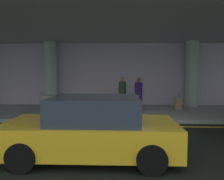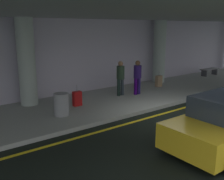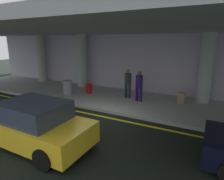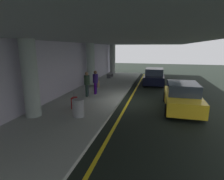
# 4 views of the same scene
# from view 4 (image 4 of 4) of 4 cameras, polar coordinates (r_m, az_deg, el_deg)

# --- Properties ---
(ground_plane) EXTENTS (60.00, 60.00, 0.00)m
(ground_plane) POSITION_cam_4_polar(r_m,az_deg,el_deg) (11.83, 7.76, -3.79)
(ground_plane) COLOR black
(sidewalk) EXTENTS (26.00, 4.20, 0.15)m
(sidewalk) POSITION_cam_4_polar(r_m,az_deg,el_deg) (12.50, -6.50, -2.47)
(sidewalk) COLOR #9CA29A
(sidewalk) RESTS_ON ground
(lane_stripe_yellow) EXTENTS (26.00, 0.14, 0.01)m
(lane_stripe_yellow) POSITION_cam_4_polar(r_m,az_deg,el_deg) (11.89, 5.23, -3.61)
(lane_stripe_yellow) COLOR yellow
(lane_stripe_yellow) RESTS_ON ground
(support_column_left_mid) EXTENTS (0.73, 0.73, 3.65)m
(support_column_left_mid) POSITION_cam_4_polar(r_m,az_deg,el_deg) (9.39, -24.14, 3.17)
(support_column_left_mid) COLOR #9BA9A1
(support_column_left_mid) RESTS_ON sidewalk
(support_column_center) EXTENTS (0.73, 0.73, 3.65)m
(support_column_center) POSITION_cam_4_polar(r_m,az_deg,el_deg) (16.39, -6.69, 7.96)
(support_column_center) COLOR #98A9A1
(support_column_center) RESTS_ON sidewalk
(support_column_right_mid) EXTENTS (0.73, 0.73, 3.65)m
(support_column_right_mid) POSITION_cam_4_polar(r_m,az_deg,el_deg) (24.02, 0.14, 9.63)
(support_column_right_mid) COLOR #9AA199
(support_column_right_mid) RESTS_ON sidewalk
(ceiling_overhang) EXTENTS (28.00, 13.20, 0.30)m
(ceiling_overhang) POSITION_cam_4_polar(r_m,az_deg,el_deg) (11.90, -4.65, 15.64)
(ceiling_overhang) COLOR gray
(ceiling_overhang) RESTS_ON support_column_far_left
(terminal_back_wall) EXTENTS (26.00, 0.30, 3.80)m
(terminal_back_wall) POSITION_cam_4_polar(r_m,az_deg,el_deg) (13.11, -16.01, 5.96)
(terminal_back_wall) COLOR #B3ADC1
(terminal_back_wall) RESTS_ON ground
(car_black) EXTENTS (4.10, 1.92, 1.50)m
(car_black) POSITION_cam_4_polar(r_m,az_deg,el_deg) (17.89, 13.00, 4.06)
(car_black) COLOR black
(car_black) RESTS_ON ground
(car_yellow_taxi) EXTENTS (4.10, 1.92, 1.50)m
(car_yellow_taxi) POSITION_cam_4_polar(r_m,az_deg,el_deg) (10.97, 21.03, -2.03)
(car_yellow_taxi) COLOR yellow
(car_yellow_taxi) RESTS_ON ground
(traveler_with_luggage) EXTENTS (0.38, 0.38, 1.68)m
(traveler_with_luggage) POSITION_cam_4_polar(r_m,az_deg,el_deg) (13.09, -5.20, 2.92)
(traveler_with_luggage) COLOR #2A0254
(traveler_with_luggage) RESTS_ON sidewalk
(person_waiting_for_ride) EXTENTS (0.38, 0.38, 1.68)m
(person_waiting_for_ride) POSITION_cam_4_polar(r_m,az_deg,el_deg) (12.47, -7.83, 2.34)
(person_waiting_for_ride) COLOR black
(person_waiting_for_ride) RESTS_ON sidewalk
(suitcase_upright_primary) EXTENTS (0.36, 0.22, 0.90)m
(suitcase_upright_primary) POSITION_cam_4_polar(r_m,az_deg,el_deg) (10.25, -11.66, -3.91)
(suitcase_upright_primary) COLOR #A11011
(suitcase_upright_primary) RESTS_ON sidewalk
(suitcase_upright_secondary) EXTENTS (0.36, 0.22, 0.90)m
(suitcase_upright_secondary) POSITION_cam_4_polar(r_m,az_deg,el_deg) (15.38, -4.53, 1.98)
(suitcase_upright_secondary) COLOR #8E7150
(suitcase_upright_secondary) RESTS_ON sidewalk
(bench_metal) EXTENTS (1.60, 0.50, 0.48)m
(bench_metal) POSITION_cam_4_polar(r_m,az_deg,el_deg) (20.56, -0.59, 4.93)
(bench_metal) COLOR slate
(bench_metal) RESTS_ON sidewalk
(trash_bin_steel) EXTENTS (0.56, 0.56, 0.85)m
(trash_bin_steel) POSITION_cam_4_polar(r_m,az_deg,el_deg) (8.98, -10.52, -5.54)
(trash_bin_steel) COLOR gray
(trash_bin_steel) RESTS_ON sidewalk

